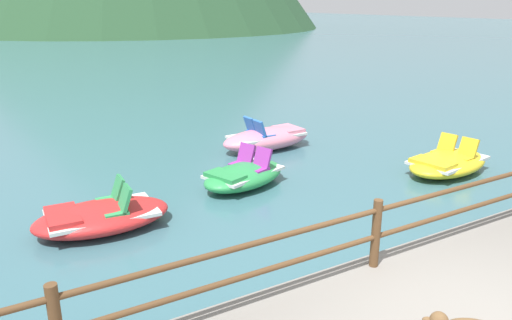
% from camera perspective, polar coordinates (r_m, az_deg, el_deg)
% --- Properties ---
extents(ground_plane, '(200.00, 200.00, 0.00)m').
position_cam_1_polar(ground_plane, '(43.13, -24.77, 11.22)').
color(ground_plane, '#3D6B75').
extents(dock_railing, '(23.92, 0.12, 0.95)m').
position_cam_1_polar(dock_railing, '(6.71, 13.71, -7.45)').
color(dock_railing, brown).
rests_on(dock_railing, promenade_dock).
extents(pedal_boat_0, '(2.37, 1.41, 0.81)m').
position_cam_1_polar(pedal_boat_0, '(9.01, -17.38, -6.18)').
color(pedal_boat_0, red).
rests_on(pedal_boat_0, ground).
extents(pedal_boat_1, '(2.37, 1.79, 0.82)m').
position_cam_1_polar(pedal_boat_1, '(10.56, -1.43, -1.73)').
color(pedal_boat_1, green).
rests_on(pedal_boat_1, ground).
extents(pedal_boat_2, '(2.65, 1.28, 0.88)m').
position_cam_1_polar(pedal_boat_2, '(13.23, 1.29, 2.54)').
color(pedal_boat_2, pink).
rests_on(pedal_boat_2, ground).
extents(pedal_boat_3, '(2.59, 1.70, 0.81)m').
position_cam_1_polar(pedal_boat_3, '(12.21, 21.19, -0.27)').
color(pedal_boat_3, yellow).
rests_on(pedal_boat_3, ground).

